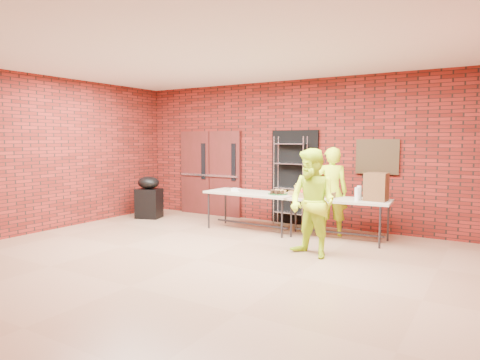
# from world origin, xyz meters

# --- Properties ---
(room) EXTENTS (8.08, 7.08, 3.28)m
(room) POSITION_xyz_m (0.00, 0.00, 1.60)
(room) COLOR #8E694C
(room) RESTS_ON ground
(double_doors) EXTENTS (1.78, 0.12, 2.10)m
(double_doors) POSITION_xyz_m (-2.20, 3.44, 1.05)
(double_doors) COLOR #4D1616
(double_doors) RESTS_ON room
(dark_doorway) EXTENTS (1.10, 0.06, 2.10)m
(dark_doorway) POSITION_xyz_m (0.10, 3.46, 1.05)
(dark_doorway) COLOR black
(dark_doorway) RESTS_ON room
(bronze_plaque) EXTENTS (0.85, 0.04, 0.70)m
(bronze_plaque) POSITION_xyz_m (1.90, 3.45, 1.55)
(bronze_plaque) COLOR #382816
(bronze_plaque) RESTS_ON room
(wire_rack) EXTENTS (0.74, 0.29, 1.96)m
(wire_rack) POSITION_xyz_m (0.06, 3.32, 0.98)
(wire_rack) COLOR silver
(wire_rack) RESTS_ON room
(table_left) EXTENTS (1.98, 0.89, 0.80)m
(table_left) POSITION_xyz_m (-0.39, 2.38, 0.73)
(table_left) COLOR #B8AA8D
(table_left) RESTS_ON room
(table_right) EXTENTS (1.96, 0.97, 0.78)m
(table_right) POSITION_xyz_m (1.44, 2.53, 0.71)
(table_right) COLOR #B8AA8D
(table_right) RESTS_ON room
(basket_bananas) EXTENTS (0.44, 0.34, 0.14)m
(basket_bananas) POSITION_xyz_m (0.70, 2.48, 0.84)
(basket_bananas) COLOR #AC8845
(basket_bananas) RESTS_ON table_right
(basket_oranges) EXTENTS (0.42, 0.33, 0.13)m
(basket_oranges) POSITION_xyz_m (1.12, 2.61, 0.84)
(basket_oranges) COLOR #AC8845
(basket_oranges) RESTS_ON table_right
(basket_apples) EXTENTS (0.44, 0.35, 0.14)m
(basket_apples) POSITION_xyz_m (0.87, 2.35, 0.84)
(basket_apples) COLOR #AC8845
(basket_apples) RESTS_ON table_right
(muffin_tray) EXTENTS (0.40, 0.40, 0.10)m
(muffin_tray) POSITION_xyz_m (0.24, 2.36, 0.85)
(muffin_tray) COLOR #144E1F
(muffin_tray) RESTS_ON table_left
(napkin_box) EXTENTS (0.18, 0.12, 0.06)m
(napkin_box) POSITION_xyz_m (-0.76, 2.36, 0.83)
(napkin_box) COLOR silver
(napkin_box) RESTS_ON table_left
(coffee_dispenser) EXTENTS (0.39, 0.35, 0.51)m
(coffee_dispenser) POSITION_xyz_m (2.10, 2.61, 1.03)
(coffee_dispenser) COLOR brown
(coffee_dispenser) RESTS_ON table_right
(cup_stack_front) EXTENTS (0.08, 0.08, 0.24)m
(cup_stack_front) POSITION_xyz_m (1.81, 2.43, 0.90)
(cup_stack_front) COLOR silver
(cup_stack_front) RESTS_ON table_right
(cup_stack_mid) EXTENTS (0.08, 0.08, 0.24)m
(cup_stack_mid) POSITION_xyz_m (1.81, 2.41, 0.90)
(cup_stack_mid) COLOR silver
(cup_stack_mid) RESTS_ON table_right
(cup_stack_back) EXTENTS (0.09, 0.09, 0.26)m
(cup_stack_back) POSITION_xyz_m (1.80, 2.58, 0.91)
(cup_stack_back) COLOR silver
(cup_stack_back) RESTS_ON table_right
(covered_grill) EXTENTS (0.67, 0.61, 1.01)m
(covered_grill) POSITION_xyz_m (-3.20, 2.30, 0.51)
(covered_grill) COLOR black
(covered_grill) RESTS_ON room
(volunteer_woman) EXTENTS (0.75, 0.63, 1.75)m
(volunteer_woman) POSITION_xyz_m (1.20, 2.75, 0.87)
(volunteer_woman) COLOR #C6F31B
(volunteer_woman) RESTS_ON room
(volunteer_man) EXTENTS (1.02, 0.90, 1.75)m
(volunteer_man) POSITION_xyz_m (1.46, 1.13, 0.88)
(volunteer_man) COLOR #C6F31B
(volunteer_man) RESTS_ON room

